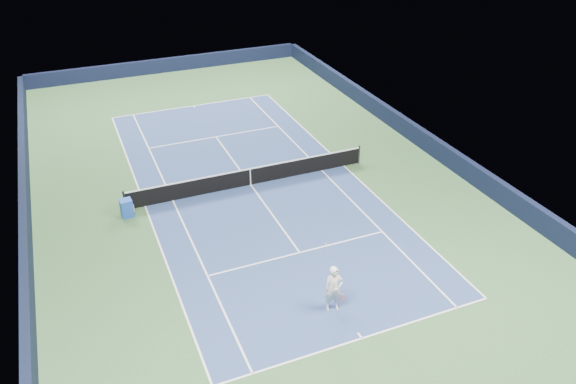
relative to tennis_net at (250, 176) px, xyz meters
name	(u,v)px	position (x,y,z in m)	size (l,w,h in m)	color
ground	(251,185)	(0.00, 0.00, -0.50)	(40.00, 40.00, 0.00)	#325830
wall_far	(168,65)	(0.00, 19.82, 0.05)	(22.00, 0.35, 1.10)	#101632
wall_right	(426,141)	(10.82, 0.00, 0.05)	(0.35, 40.00, 1.10)	black
wall_left	(25,220)	(-10.82, 0.00, 0.05)	(0.35, 40.00, 1.10)	black
court_surface	(251,185)	(0.00, 0.00, -0.50)	(10.97, 23.77, 0.01)	navy
baseline_far	(194,106)	(0.00, 11.88, -0.50)	(10.97, 0.08, 0.00)	white
baseline_near	(362,338)	(0.00, -11.88, -0.50)	(10.97, 0.08, 0.00)	white
sideline_doubles_right	(344,166)	(5.49, 0.00, -0.50)	(0.08, 23.77, 0.00)	white
sideline_doubles_left	(145,206)	(-5.49, 0.00, -0.50)	(0.08, 23.77, 0.00)	white
sideline_singles_right	(322,170)	(4.12, 0.00, -0.50)	(0.08, 23.77, 0.00)	white
sideline_singles_left	(173,200)	(-4.12, 0.00, -0.50)	(0.08, 23.77, 0.00)	white
service_line_far	(216,137)	(0.00, 6.40, -0.50)	(8.23, 0.08, 0.00)	white
service_line_near	(300,253)	(0.00, -6.40, -0.50)	(8.23, 0.08, 0.00)	white
center_service_line	(251,185)	(0.00, 0.00, -0.50)	(0.08, 12.80, 0.00)	white
center_mark_far	(194,106)	(0.00, 11.73, -0.50)	(0.08, 0.30, 0.00)	white
center_mark_near	(360,336)	(0.00, -11.73, -0.50)	(0.08, 0.30, 0.00)	white
tennis_net	(250,176)	(0.00, 0.00, 0.00)	(12.90, 0.10, 1.07)	black
sponsor_cube	(127,208)	(-6.40, -0.57, -0.06)	(0.61, 0.53, 0.90)	#1E49B5
tennis_player	(334,289)	(-0.26, -10.10, 0.46)	(0.88, 1.34, 2.35)	white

